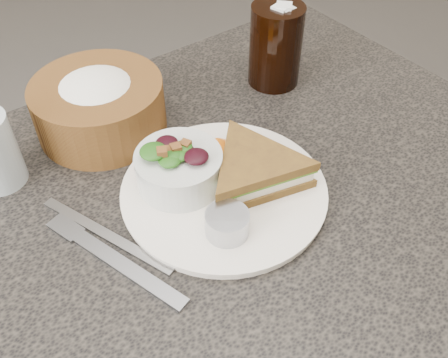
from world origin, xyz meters
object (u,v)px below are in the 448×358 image
dressing_ramekin (227,224)px  cola_glass (276,42)px  dining_table (214,328)px  dinner_plate (224,191)px  sandwich (254,170)px  salad_bowl (179,164)px  bread_basket (98,99)px

dressing_ramekin → cola_glass: bearing=40.2°
dining_table → dinner_plate: dinner_plate is taller
dinner_plate → sandwich: (0.04, -0.01, 0.03)m
sandwich → salad_bowl: size_ratio=1.46×
salad_bowl → cola_glass: 0.30m
sandwich → bread_basket: (-0.11, 0.24, 0.02)m
sandwich → salad_bowl: 0.10m
dinner_plate → salad_bowl: 0.07m
dining_table → sandwich: 0.41m
sandwich → cola_glass: size_ratio=1.15×
dinner_plate → sandwich: sandwich is taller
dining_table → dinner_plate: size_ratio=3.58×
dining_table → dressing_ramekin: size_ratio=18.03×
bread_basket → cola_glass: bearing=-10.9°
dinner_plate → salad_bowl: bearing=131.9°
cola_glass → dressing_ramekin: bearing=-139.8°
dining_table → cola_glass: 0.54m
bread_basket → cola_glass: size_ratio=1.33×
sandwich → salad_bowl: bearing=157.4°
bread_basket → sandwich: bearing=-66.1°
dining_table → cola_glass: size_ratio=6.66×
salad_bowl → cola_glass: (0.28, 0.13, 0.03)m
salad_bowl → dressing_ramekin: size_ratio=2.13×
sandwich → bread_basket: 0.27m
bread_basket → dressing_ramekin: bearing=-85.2°
dining_table → bread_basket: (-0.05, 0.22, 0.43)m
dinner_plate → dressing_ramekin: dressing_ramekin is taller
bread_basket → salad_bowl: bearing=-82.0°
dressing_ramekin → cola_glass: cola_glass is taller
cola_glass → dining_table: bearing=-147.6°
salad_bowl → bread_basket: bread_basket is taller
dining_table → salad_bowl: salad_bowl is taller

